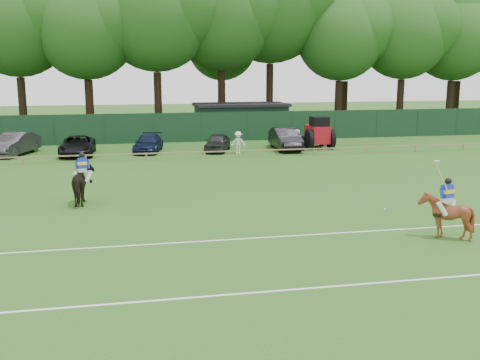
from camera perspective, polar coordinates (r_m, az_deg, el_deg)
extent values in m
plane|color=#1E4C14|center=(21.65, 0.27, -5.21)|extent=(160.00, 160.00, 0.00)
imported|color=black|center=(26.75, -15.62, -0.37)|extent=(1.10, 2.27, 1.88)
imported|color=maroon|center=(21.88, 20.17, -3.41)|extent=(1.76, 1.88, 1.72)
imported|color=#2E2E31|center=(43.64, -21.92, 3.42)|extent=(3.18, 5.18, 1.61)
imported|color=black|center=(42.01, -16.19, 3.36)|extent=(2.38, 5.03, 1.39)
imported|color=#121B39|center=(42.54, -9.30, 3.69)|extent=(2.65, 4.73, 1.30)
imported|color=#2B2B2D|center=(42.39, -2.31, 3.83)|extent=(2.78, 4.21, 1.33)
imported|color=black|center=(43.37, 4.64, 4.18)|extent=(1.96, 5.06, 1.64)
imported|color=silver|center=(41.26, -0.18, 3.84)|extent=(1.14, 0.79, 1.62)
imported|color=silver|center=(43.89, 8.69, 4.07)|extent=(0.94, 0.70, 1.49)
imported|color=silver|center=(43.10, 5.83, 4.08)|extent=(0.91, 0.74, 1.59)
cube|color=silver|center=(26.63, -15.69, 0.99)|extent=(0.37, 0.27, 0.18)
cube|color=#1830AD|center=(26.58, -15.73, 1.67)|extent=(0.41, 0.32, 0.51)
cube|color=gold|center=(26.58, -15.73, 1.63)|extent=(0.44, 0.30, 0.18)
sphere|color=black|center=(26.52, -15.77, 2.46)|extent=(0.25, 0.25, 0.25)
cylinder|color=silver|center=(26.62, -15.10, 0.36)|extent=(0.42, 0.35, 0.59)
cylinder|color=silver|center=(26.64, -16.22, 0.31)|extent=(0.42, 0.33, 0.59)
cube|color=silver|center=(21.74, 20.27, -1.89)|extent=(0.42, 0.35, 0.18)
cube|color=#1830AD|center=(21.67, 20.33, -1.07)|extent=(0.47, 0.40, 0.51)
cube|color=gold|center=(21.68, 20.33, -1.12)|extent=(0.49, 0.39, 0.18)
sphere|color=black|center=(21.60, 20.40, -0.11)|extent=(0.25, 0.25, 0.25)
cylinder|color=silver|center=(21.96, 20.78, -2.60)|extent=(0.40, 0.42, 0.59)
cylinder|color=silver|center=(21.59, 19.84, -2.77)|extent=(0.45, 0.30, 0.59)
cylinder|color=tan|center=(21.39, 19.78, 0.32)|extent=(0.42, 0.50, 1.17)
sphere|color=silver|center=(25.53, 14.46, -2.92)|extent=(0.09, 0.09, 0.09)
cube|color=silver|center=(16.15, 4.67, -11.10)|extent=(60.00, 0.10, 0.01)
cube|color=silver|center=(20.71, 0.84, -5.96)|extent=(60.00, 0.10, 0.01)
cube|color=#997F5B|center=(38.98, -5.09, 2.82)|extent=(62.00, 0.08, 0.08)
cube|color=#14351E|center=(47.77, -6.32, 5.31)|extent=(92.00, 0.04, 2.50)
cube|color=#14331E|center=(51.58, 0.06, 5.98)|extent=(8.00, 4.00, 2.80)
cube|color=black|center=(51.46, 0.06, 7.67)|extent=(8.40, 4.40, 0.24)
cube|color=#AF101C|center=(44.61, 7.85, 4.65)|extent=(1.35, 2.48, 1.34)
cube|color=black|center=(44.12, 8.06, 5.79)|extent=(1.24, 1.35, 0.93)
cylinder|color=black|center=(43.68, 7.06, 4.12)|extent=(0.31, 1.55, 1.55)
cylinder|color=black|center=(44.26, 9.23, 4.15)|extent=(0.31, 1.55, 1.55)
cylinder|color=black|center=(45.42, 6.48, 3.94)|extent=(0.31, 0.83, 0.83)
cylinder|color=black|center=(45.91, 8.33, 3.97)|extent=(0.31, 0.83, 0.83)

